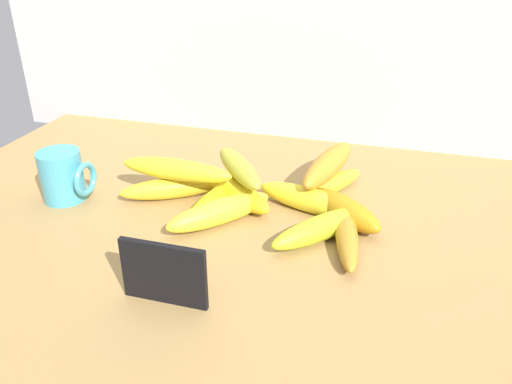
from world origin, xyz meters
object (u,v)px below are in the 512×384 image
banana_7 (328,186)px  banana_9 (239,168)px  banana_5 (346,234)px  chalkboard_sign (165,276)px  banana_10 (176,170)px  coffee_mug (63,176)px  banana_11 (328,164)px  banana_1 (213,201)px  banana_4 (218,211)px  banana_3 (232,189)px  banana_8 (343,210)px  banana_6 (323,227)px  banana_0 (176,188)px  banana_2 (311,200)px

banana_7 → banana_9: 16.02cm
banana_5 → chalkboard_sign: bearing=-135.3°
banana_10 → coffee_mug: bearing=-164.4°
banana_7 → banana_11: bearing=108.2°
coffee_mug → banana_7: bearing=18.3°
banana_1 → banana_7: size_ratio=0.92×
chalkboard_sign → banana_4: chalkboard_sign is taller
banana_4 → banana_9: banana_9 is taller
chalkboard_sign → banana_3: size_ratio=0.56×
banana_4 → banana_8: size_ratio=1.21×
banana_9 → banana_11: bearing=26.3°
coffee_mug → banana_6: (44.08, -0.29, -2.39)cm
banana_0 → banana_8: banana_8 is taller
banana_0 → banana_5: 30.61cm
coffee_mug → banana_3: bearing=15.2°
banana_11 → banana_10: bearing=-158.2°
banana_9 → banana_10: 10.43cm
banana_1 → banana_9: size_ratio=0.99×
banana_2 → banana_4: same height
banana_9 → banana_0: bearing=-168.9°
banana_4 → banana_9: size_ratio=1.13×
banana_3 → banana_9: bearing=20.4°
banana_10 → banana_11: 25.78cm
banana_2 → banana_3: bearing=179.8°
banana_6 → banana_7: (-1.57, 14.36, -0.32)cm
banana_1 → banana_2: bearing=14.2°
chalkboard_sign → banana_7: bearing=66.9°
chalkboard_sign → banana_11: size_ratio=0.56×
banana_5 → banana_7: 15.53cm
banana_3 → banana_11: bearing=25.8°
chalkboard_sign → banana_11: (14.35, 34.74, 1.54)cm
banana_1 → chalkboard_sign: bearing=-83.8°
banana_4 → banana_7: size_ratio=1.04×
coffee_mug → banana_7: (42.51, 14.07, -2.71)cm
chalkboard_sign → banana_10: chalkboard_sign is taller
banana_7 → banana_10: (-24.15, -8.93, 3.96)cm
banana_5 → banana_11: 16.63cm
banana_7 → banana_11: 3.85cm
banana_2 → banana_6: size_ratio=1.02×
coffee_mug → banana_11: bearing=19.2°
coffee_mug → banana_3: 28.35cm
banana_3 → banana_6: 18.50cm
banana_4 → banana_8: (18.82, 5.73, 0.13)cm
banana_8 → banana_9: bearing=172.1°
banana_2 → banana_9: banana_9 is taller
banana_1 → banana_6: banana_6 is taller
chalkboard_sign → banana_3: chalkboard_sign is taller
banana_1 → banana_7: same height
banana_8 → banana_5: bearing=-78.1°
banana_3 → banana_9: size_ratio=1.20×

